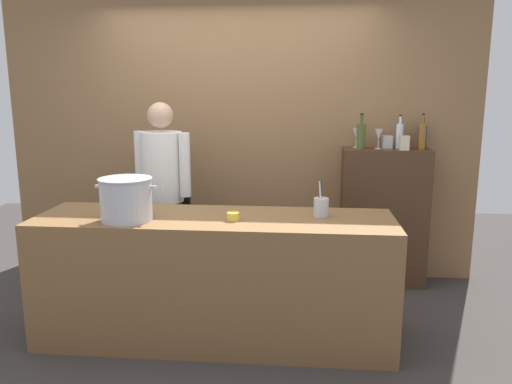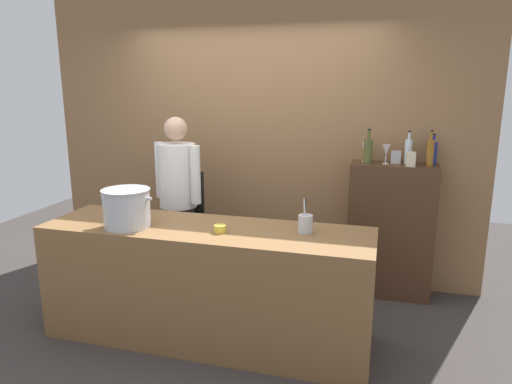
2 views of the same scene
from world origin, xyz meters
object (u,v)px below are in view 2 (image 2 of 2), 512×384
object	(u,v)px
chef	(178,193)
spice_tin_silver	(396,157)
wine_bottle_cobalt	(433,152)
spice_tin_cream	(411,159)
stockpot_large	(127,208)
wine_bottle_amber	(430,152)
butter_jar	(220,229)
wine_glass_short	(366,149)
wine_bottle_olive	(368,151)
wine_glass_wide	(386,150)
wine_bottle_clear	(408,151)
utensil_crock	(305,223)

from	to	relation	value
chef	spice_tin_silver	size ratio (longest dim) A/B	14.84
wine_bottle_cobalt	spice_tin_cream	xyz separation A→B (m)	(-0.19, -0.17, -0.04)
stockpot_large	wine_bottle_amber	size ratio (longest dim) A/B	1.33
stockpot_large	butter_jar	size ratio (longest dim) A/B	4.76
wine_glass_short	spice_tin_cream	bearing A→B (deg)	-21.15
chef	butter_jar	bearing A→B (deg)	149.83
wine_bottle_olive	wine_bottle_amber	xyz separation A→B (m)	(0.52, 0.01, 0.01)
chef	spice_tin_cream	size ratio (longest dim) A/B	13.39
wine_glass_wide	spice_tin_silver	world-z (taller)	wine_glass_wide
chef	wine_bottle_amber	xyz separation A→B (m)	(2.18, 0.43, 0.40)
stockpot_large	butter_jar	distance (m)	0.72
chef	wine_bottle_clear	xyz separation A→B (m)	(2.01, 0.49, 0.40)
wine_bottle_clear	wine_glass_wide	xyz separation A→B (m)	(-0.19, -0.05, 0.00)
stockpot_large	wine_bottle_cobalt	world-z (taller)	wine_bottle_cobalt
wine_bottle_amber	wine_glass_wide	size ratio (longest dim) A/B	1.78
wine_bottle_amber	wine_bottle_cobalt	world-z (taller)	wine_bottle_amber
wine_glass_short	spice_tin_cream	size ratio (longest dim) A/B	1.40
butter_jar	spice_tin_silver	size ratio (longest dim) A/B	0.78
stockpot_large	wine_bottle_amber	world-z (taller)	wine_bottle_amber
wine_bottle_clear	wine_bottle_amber	distance (m)	0.19
wine_bottle_clear	wine_glass_wide	world-z (taller)	wine_bottle_clear
wine_bottle_olive	spice_tin_cream	distance (m)	0.37
spice_tin_silver	stockpot_large	bearing A→B (deg)	-144.32
wine_bottle_amber	wine_glass_short	xyz separation A→B (m)	(-0.55, 0.11, -0.00)
wine_bottle_amber	stockpot_large	bearing A→B (deg)	-149.50
utensil_crock	wine_glass_wide	distance (m)	1.28
stockpot_large	wine_bottle_cobalt	bearing A→B (deg)	32.46
stockpot_large	wine_bottle_olive	xyz separation A→B (m)	(1.67, 1.28, 0.32)
spice_tin_silver	wine_bottle_amber	bearing A→B (deg)	-16.42
wine_glass_wide	spice_tin_cream	bearing A→B (deg)	-18.20
utensil_crock	wine_bottle_amber	world-z (taller)	wine_bottle_amber
spice_tin_silver	wine_bottle_clear	bearing A→B (deg)	-7.96
wine_bottle_clear	spice_tin_silver	distance (m)	0.12
stockpot_large	wine_bottle_amber	bearing A→B (deg)	30.50
wine_bottle_olive	wine_glass_short	distance (m)	0.12
spice_tin_cream	wine_bottle_amber	bearing A→B (deg)	16.55
stockpot_large	wine_bottle_clear	xyz separation A→B (m)	(2.02, 1.36, 0.32)
wine_glass_wide	wine_glass_short	bearing A→B (deg)	155.60
chef	wine_glass_wide	bearing A→B (deg)	-147.29
stockpot_large	chef	bearing A→B (deg)	89.30
wine_glass_short	spice_tin_silver	bearing A→B (deg)	-4.80
butter_jar	wine_glass_wide	xyz separation A→B (m)	(1.12, 1.26, 0.44)
chef	utensil_crock	distance (m)	1.44
wine_bottle_amber	wine_bottle_cobalt	bearing A→B (deg)	76.30
chef	butter_jar	size ratio (longest dim) A/B	19.09
wine_bottle_olive	wine_glass_wide	bearing A→B (deg)	11.69
wine_bottle_amber	spice_tin_cream	distance (m)	0.17
butter_jar	wine_bottle_cobalt	distance (m)	2.08
wine_glass_short	spice_tin_cream	xyz separation A→B (m)	(0.39, -0.15, -0.06)
wine_bottle_clear	wine_glass_short	size ratio (longest dim) A/B	1.70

